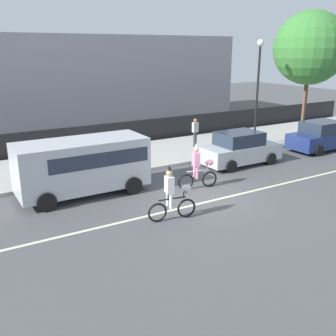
# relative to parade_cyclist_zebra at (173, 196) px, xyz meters

# --- Properties ---
(ground_plane) EXTENTS (80.00, 80.00, 0.00)m
(ground_plane) POSITION_rel_parade_cyclist_zebra_xyz_m (2.19, 1.18, -0.84)
(ground_plane) COLOR #4C4C4F
(road_centre_line) EXTENTS (36.00, 0.14, 0.01)m
(road_centre_line) POSITION_rel_parade_cyclist_zebra_xyz_m (2.19, 0.68, -0.84)
(road_centre_line) COLOR beige
(road_centre_line) RESTS_ON ground
(sidewalk_curb) EXTENTS (60.00, 5.00, 0.15)m
(sidewalk_curb) POSITION_rel_parade_cyclist_zebra_xyz_m (2.19, 7.68, -0.77)
(sidewalk_curb) COLOR #ADAAA3
(sidewalk_curb) RESTS_ON ground
(fence_line) EXTENTS (40.00, 0.08, 1.40)m
(fence_line) POSITION_rel_parade_cyclist_zebra_xyz_m (2.19, 10.58, -0.14)
(fence_line) COLOR black
(fence_line) RESTS_ON ground
(building_backdrop) EXTENTS (28.00, 8.00, 6.44)m
(building_backdrop) POSITION_rel_parade_cyclist_zebra_xyz_m (0.91, 19.18, 2.38)
(building_backdrop) COLOR #99939E
(building_backdrop) RESTS_ON ground
(parade_cyclist_zebra) EXTENTS (1.71, 0.53, 1.92)m
(parade_cyclist_zebra) POSITION_rel_parade_cyclist_zebra_xyz_m (0.00, 0.00, 0.00)
(parade_cyclist_zebra) COLOR black
(parade_cyclist_zebra) RESTS_ON ground
(parade_cyclist_pink) EXTENTS (1.70, 0.55, 1.92)m
(parade_cyclist_pink) POSITION_rel_parade_cyclist_zebra_xyz_m (2.52, 2.10, 0.00)
(parade_cyclist_pink) COLOR black
(parade_cyclist_pink) RESTS_ON ground
(parked_van_silver) EXTENTS (5.00, 2.22, 2.18)m
(parked_van_silver) POSITION_rel_parade_cyclist_zebra_xyz_m (-1.68, 3.88, 0.44)
(parked_van_silver) COLOR silver
(parked_van_silver) RESTS_ON ground
(parked_car_silver) EXTENTS (4.10, 1.92, 1.64)m
(parked_car_silver) POSITION_rel_parade_cyclist_zebra_xyz_m (6.31, 3.94, -0.06)
(parked_car_silver) COLOR #B7BABF
(parked_car_silver) RESTS_ON ground
(parked_car_navy) EXTENTS (4.10, 1.92, 1.64)m
(parked_car_navy) POSITION_rel_parade_cyclist_zebra_xyz_m (12.22, 3.79, -0.06)
(parked_car_navy) COLOR navy
(parked_car_navy) RESTS_ON ground
(street_lamp_post) EXTENTS (0.36, 0.36, 5.86)m
(street_lamp_post) POSITION_rel_parade_cyclist_zebra_xyz_m (9.28, 6.09, 3.15)
(street_lamp_post) COLOR black
(street_lamp_post) RESTS_ON sidewalk_curb
(street_tree_near_lamp) EXTENTS (4.29, 4.29, 7.55)m
(street_tree_near_lamp) POSITION_rel_parade_cyclist_zebra_xyz_m (13.27, 6.11, 4.70)
(street_tree_near_lamp) COLOR brown
(street_tree_near_lamp) RESTS_ON sidewalk_curb
(pedestrian_onlooker) EXTENTS (0.32, 0.20, 1.62)m
(pedestrian_onlooker) POSITION_rel_parade_cyclist_zebra_xyz_m (6.13, 7.56, 0.17)
(pedestrian_onlooker) COLOR #33333D
(pedestrian_onlooker) RESTS_ON sidewalk_curb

